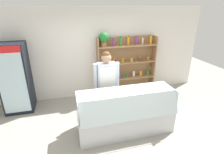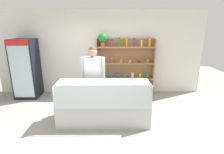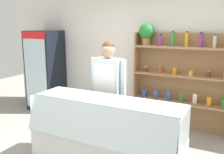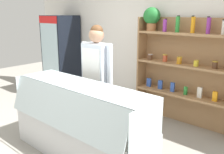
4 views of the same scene
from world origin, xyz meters
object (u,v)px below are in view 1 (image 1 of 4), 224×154
Objects in this scene: shelving_unit at (123,60)px; shop_clerk at (107,80)px; deli_display_case at (125,119)px; drinks_fridge at (15,78)px.

shop_clerk is at bearing -123.77° from shelving_unit.
deli_display_case is 0.99m from shop_clerk.
drinks_fridge is 0.88× the size of deli_display_case.
drinks_fridge is at bearing -176.17° from shelving_unit.
shelving_unit is 1.15× the size of shop_clerk.
deli_display_case is at bearing -33.31° from drinks_fridge.
deli_display_case is at bearing -65.43° from shop_clerk.
drinks_fridge reaches higher than shop_clerk.
shop_clerk reaches higher than deli_display_case.
shop_clerk is (-0.28, 0.61, 0.72)m from deli_display_case.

